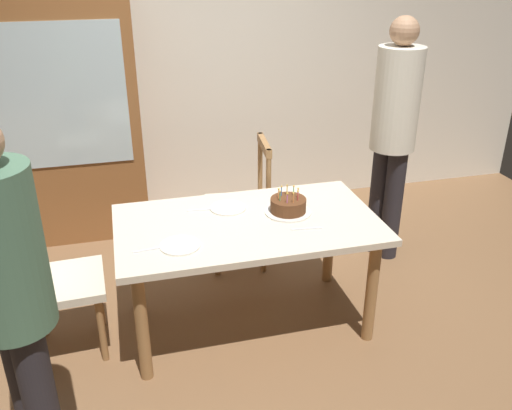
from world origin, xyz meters
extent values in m
plane|color=brown|center=(0.00, 0.00, 0.00)|extent=(6.40, 6.40, 0.00)
cube|color=silver|center=(0.00, 1.85, 1.30)|extent=(6.40, 0.10, 2.60)
cube|color=beige|center=(0.00, 0.00, 0.70)|extent=(1.53, 0.87, 0.04)
cylinder|color=#9E7042|center=(-0.67, -0.34, 0.34)|extent=(0.07, 0.07, 0.68)
cylinder|color=#9E7042|center=(0.67, -0.34, 0.34)|extent=(0.07, 0.07, 0.68)
cylinder|color=#9E7042|center=(-0.67, 0.34, 0.34)|extent=(0.07, 0.07, 0.68)
cylinder|color=#9E7042|center=(0.67, 0.34, 0.34)|extent=(0.07, 0.07, 0.68)
cylinder|color=silver|center=(0.26, 0.05, 0.73)|extent=(0.28, 0.28, 0.01)
cylinder|color=#563019|center=(0.26, 0.05, 0.77)|extent=(0.21, 0.21, 0.08)
cylinder|color=#E54C4C|center=(0.32, 0.05, 0.84)|extent=(0.01, 0.01, 0.05)
sphere|color=#FFC64C|center=(0.32, 0.05, 0.88)|extent=(0.01, 0.01, 0.01)
cylinder|color=#66CC72|center=(0.31, 0.09, 0.84)|extent=(0.01, 0.01, 0.05)
sphere|color=#FFC64C|center=(0.31, 0.09, 0.88)|extent=(0.01, 0.01, 0.01)
cylinder|color=yellow|center=(0.27, 0.11, 0.84)|extent=(0.01, 0.01, 0.05)
sphere|color=#FFC64C|center=(0.27, 0.11, 0.88)|extent=(0.01, 0.01, 0.01)
cylinder|color=#4C7FE5|center=(0.23, 0.10, 0.84)|extent=(0.01, 0.01, 0.05)
sphere|color=#FFC64C|center=(0.23, 0.10, 0.88)|extent=(0.01, 0.01, 0.01)
cylinder|color=#F2994C|center=(0.21, 0.07, 0.84)|extent=(0.01, 0.01, 0.05)
sphere|color=#FFC64C|center=(0.21, 0.07, 0.88)|extent=(0.01, 0.01, 0.01)
cylinder|color=#66CC72|center=(0.20, 0.03, 0.84)|extent=(0.01, 0.01, 0.05)
sphere|color=#FFC64C|center=(0.20, 0.03, 0.88)|extent=(0.01, 0.01, 0.01)
cylinder|color=#D872CC|center=(0.24, -0.01, 0.84)|extent=(0.01, 0.01, 0.05)
sphere|color=#FFC64C|center=(0.24, -0.01, 0.88)|extent=(0.01, 0.01, 0.01)
cylinder|color=#F2994C|center=(0.27, -0.01, 0.84)|extent=(0.01, 0.01, 0.05)
sphere|color=#FFC64C|center=(0.27, -0.01, 0.88)|extent=(0.01, 0.01, 0.01)
cylinder|color=#E54C4C|center=(0.31, 0.01, 0.84)|extent=(0.01, 0.01, 0.05)
sphere|color=#FFC64C|center=(0.31, 0.01, 0.88)|extent=(0.01, 0.01, 0.01)
cylinder|color=white|center=(-0.42, -0.20, 0.73)|extent=(0.22, 0.22, 0.01)
cylinder|color=white|center=(-0.08, 0.20, 0.73)|extent=(0.22, 0.22, 0.01)
cube|color=silver|center=(-0.58, -0.19, 0.72)|extent=(0.18, 0.03, 0.01)
cube|color=silver|center=(-0.24, 0.22, 0.72)|extent=(0.18, 0.04, 0.01)
cube|color=silver|center=(0.30, -0.18, 0.72)|extent=(0.18, 0.04, 0.01)
cube|color=beige|center=(0.10, 0.76, 0.45)|extent=(0.48, 0.48, 0.05)
cylinder|color=#9E7042|center=(-0.05, 0.94, 0.21)|extent=(0.04, 0.04, 0.42)
cylinder|color=#9E7042|center=(-0.08, 0.60, 0.21)|extent=(0.04, 0.04, 0.42)
cylinder|color=#9E7042|center=(0.29, 0.91, 0.21)|extent=(0.04, 0.04, 0.42)
cylinder|color=#9E7042|center=(0.26, 0.57, 0.21)|extent=(0.04, 0.04, 0.42)
cylinder|color=#9E7042|center=(0.32, 0.91, 0.70)|extent=(0.04, 0.04, 0.50)
cylinder|color=#9E7042|center=(0.28, 0.56, 0.70)|extent=(0.04, 0.04, 0.50)
cube|color=#9E7042|center=(0.30, 0.74, 0.92)|extent=(0.08, 0.40, 0.06)
cube|color=beige|center=(-1.07, 0.03, 0.45)|extent=(0.46, 0.46, 0.05)
cylinder|color=#9E7042|center=(-0.89, -0.13, 0.21)|extent=(0.04, 0.04, 0.42)
cylinder|color=#9E7042|center=(-0.90, 0.21, 0.21)|extent=(0.04, 0.04, 0.42)
cylinder|color=#9E7042|center=(-1.23, -0.14, 0.21)|extent=(0.04, 0.04, 0.42)
cylinder|color=#9E7042|center=(-1.24, 0.19, 0.21)|extent=(0.04, 0.04, 0.42)
cube|color=beige|center=(-1.27, 0.02, 0.70)|extent=(0.07, 0.40, 0.50)
cylinder|color=#262328|center=(-1.12, -0.86, 0.40)|extent=(0.14, 0.14, 0.81)
cylinder|color=#262328|center=(-1.18, -0.75, 0.40)|extent=(0.14, 0.14, 0.81)
cylinder|color=#4C7259|center=(-1.15, -0.80, 1.14)|extent=(0.32, 0.32, 0.67)
cylinder|color=#262328|center=(1.19, 0.66, 0.43)|extent=(0.14, 0.14, 0.86)
cylinder|color=#262328|center=(1.25, 0.54, 0.43)|extent=(0.14, 0.14, 0.86)
cylinder|color=silver|center=(1.22, 0.60, 1.22)|extent=(0.32, 0.32, 0.72)
sphere|color=tan|center=(1.22, 0.60, 1.68)|extent=(0.20, 0.20, 0.20)
cube|color=brown|center=(-1.05, 1.56, 0.95)|extent=(1.10, 0.44, 1.90)
cube|color=silver|center=(-1.05, 1.34, 1.20)|extent=(0.94, 0.01, 1.04)
camera|label=1|loc=(-0.67, -2.76, 2.17)|focal=38.31mm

